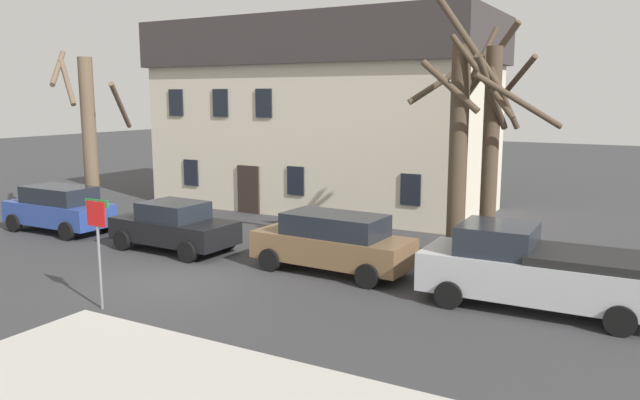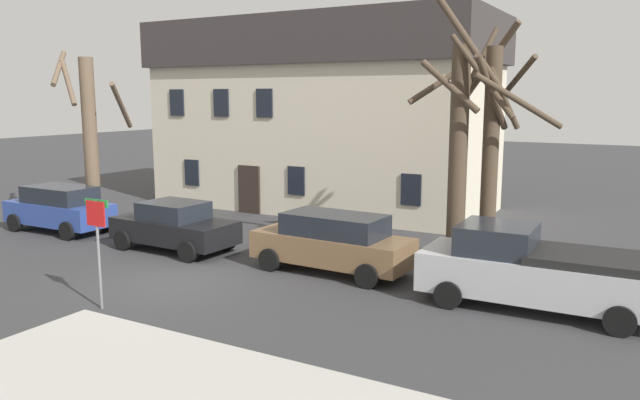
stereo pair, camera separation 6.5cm
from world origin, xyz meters
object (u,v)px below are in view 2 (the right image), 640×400
object	(u,v)px
tree_bare_mid	(460,141)
car_brown_wagon	(333,242)
tree_bare_far	(492,145)
car_black_sedan	(174,226)
building_main	(322,113)
tree_bare_near	(90,135)
car_blue_wagon	(60,208)
street_sign_pole	(97,233)
pickup_truck_silver	(535,270)

from	to	relation	value
tree_bare_mid	car_brown_wagon	bearing A→B (deg)	-141.97
tree_bare_far	car_black_sedan	size ratio (longest dim) A/B	1.63
building_main	tree_bare_near	bearing A→B (deg)	-126.69
car_blue_wagon	street_sign_pole	distance (m)	9.86
tree_bare_far	pickup_truck_silver	bearing A→B (deg)	-58.03
building_main	tree_bare_near	xyz separation A→B (m)	(-6.04, -8.11, -0.75)
building_main	car_blue_wagon	distance (m)	11.98
tree_bare_mid	building_main	bearing A→B (deg)	140.11
car_black_sedan	pickup_truck_silver	xyz separation A→B (m)	(11.56, -0.02, 0.14)
building_main	pickup_truck_silver	size ratio (longest dim) A/B	2.80
tree_bare_far	car_black_sedan	world-z (taller)	tree_bare_far
car_black_sedan	tree_bare_mid	bearing A→B (deg)	16.53
tree_bare_near	street_sign_pole	world-z (taller)	tree_bare_near
building_main	pickup_truck_silver	world-z (taller)	building_main
building_main	pickup_truck_silver	xyz separation A→B (m)	(11.49, -9.93, -3.35)
tree_bare_near	tree_bare_far	size ratio (longest dim) A/B	0.97
building_main	tree_bare_mid	world-z (taller)	building_main
tree_bare_far	car_brown_wagon	bearing A→B (deg)	-142.76
car_black_sedan	tree_bare_far	bearing A→B (deg)	18.15
tree_bare_mid	car_black_sedan	bearing A→B (deg)	-163.47
car_brown_wagon	street_sign_pole	distance (m)	6.55
tree_bare_far	building_main	bearing A→B (deg)	144.57
tree_bare_mid	tree_bare_far	size ratio (longest dim) A/B	1.10
pickup_truck_silver	street_sign_pole	xyz separation A→B (m)	(-9.07, -5.24, 0.93)
car_blue_wagon	car_black_sedan	bearing A→B (deg)	-0.34
car_black_sedan	pickup_truck_silver	bearing A→B (deg)	-0.08
car_blue_wagon	building_main	bearing A→B (deg)	59.35
pickup_truck_silver	car_black_sedan	bearing A→B (deg)	179.92
building_main	car_black_sedan	distance (m)	10.51
building_main	car_blue_wagon	size ratio (longest dim) A/B	3.56
tree_bare_mid	pickup_truck_silver	bearing A→B (deg)	-43.66
car_brown_wagon	tree_bare_far	bearing A→B (deg)	37.24
tree_bare_near	tree_bare_mid	size ratio (longest dim) A/B	0.88
car_blue_wagon	street_sign_pole	xyz separation A→B (m)	(8.27, -5.29, 0.98)
tree_bare_near	car_blue_wagon	xyz separation A→B (m)	(0.19, -1.77, -2.66)
tree_bare_near	pickup_truck_silver	size ratio (longest dim) A/B	1.24
car_black_sedan	car_brown_wagon	size ratio (longest dim) A/B	0.91
car_brown_wagon	street_sign_pole	size ratio (longest dim) A/B	1.78
tree_bare_mid	car_brown_wagon	xyz separation A→B (m)	(-2.97, -2.32, -2.88)
tree_bare_far	car_brown_wagon	distance (m)	5.46
car_blue_wagon	car_black_sedan	size ratio (longest dim) A/B	1.00
building_main	street_sign_pole	world-z (taller)	building_main
building_main	street_sign_pole	xyz separation A→B (m)	(2.41, -15.17, -2.43)
street_sign_pole	tree_bare_mid	bearing A→B (deg)	51.24
pickup_truck_silver	car_brown_wagon	bearing A→B (deg)	176.93
tree_bare_far	street_sign_pole	size ratio (longest dim) A/B	2.65
tree_bare_mid	car_blue_wagon	bearing A→B (deg)	-169.98
car_black_sedan	car_blue_wagon	bearing A→B (deg)	179.66
car_brown_wagon	pickup_truck_silver	size ratio (longest dim) A/B	0.86
tree_bare_mid	street_sign_pole	bearing A→B (deg)	-128.76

